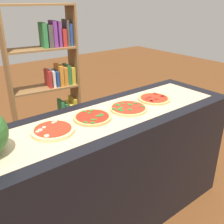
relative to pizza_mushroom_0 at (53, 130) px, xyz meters
name	(u,v)px	position (x,y,z in m)	size (l,w,h in m)	color
ground_plane	(112,216)	(0.45, -0.02, -0.96)	(12.00, 12.00, 0.00)	brown
counter	(112,170)	(0.45, -0.02, -0.49)	(2.00, 0.64, 0.95)	black
parchment_paper	(112,114)	(0.45, -0.02, -0.01)	(1.77, 0.44, 0.00)	tan
pizza_mushroom_0	(53,130)	(0.00, 0.00, 0.00)	(0.27, 0.27, 0.03)	#E5C17F
pizza_spinach_1	(92,117)	(0.30, 0.01, 0.00)	(0.26, 0.26, 0.03)	tan
pizza_spinach_2	(128,108)	(0.59, -0.03, 0.00)	(0.27, 0.27, 0.02)	#DBB26B
pizza_pepperoni_3	(154,99)	(0.89, 0.00, 0.00)	(0.26, 0.26, 0.02)	tan
bookshelf	(52,83)	(0.57, 1.17, -0.10)	(0.74, 0.36, 1.65)	brown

